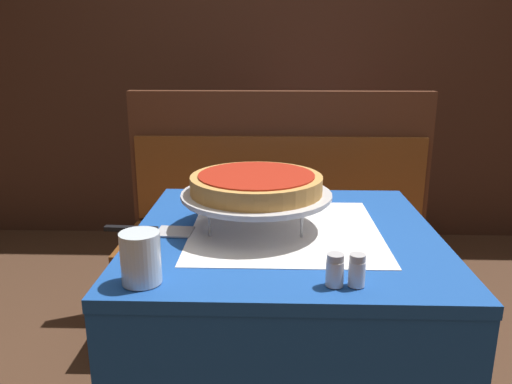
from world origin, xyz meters
TOP-DOWN VIEW (x-y plane):
  - dining_table_front at (0.00, 0.00)m, footprint 0.82×0.82m
  - dining_table_rear at (0.24, 1.55)m, footprint 0.61×0.61m
  - booth_bench at (-0.00, 0.76)m, footprint 1.35×0.51m
  - back_wall_panel at (0.00, 2.03)m, footprint 6.00×0.04m
  - pizza_pan_stand at (-0.08, 0.01)m, footprint 0.41×0.41m
  - deep_dish_pizza at (-0.08, 0.01)m, footprint 0.35×0.35m
  - pizza_server at (-0.36, -0.03)m, footprint 0.24×0.09m
  - water_glass_near at (-0.31, -0.33)m, footprint 0.08×0.08m
  - salt_shaker at (0.09, -0.33)m, footprint 0.04×0.04m
  - pepper_shaker at (0.14, -0.33)m, footprint 0.03×0.03m
  - napkin_holder at (-0.09, 0.36)m, footprint 0.10×0.05m
  - condiment_caddy at (0.32, 1.52)m, footprint 0.14×0.14m

SIDE VIEW (x-z plane):
  - booth_bench at x=0.00m, z-range -0.22..0.84m
  - dining_table_rear at x=0.24m, z-range 0.25..1.02m
  - dining_table_front at x=0.00m, z-range 0.26..1.02m
  - pizza_server at x=-0.36m, z-range 0.76..0.77m
  - pepper_shaker at x=0.14m, z-range 0.76..0.83m
  - salt_shaker at x=0.09m, z-range 0.76..0.83m
  - condiment_caddy at x=0.32m, z-range 0.73..0.88m
  - napkin_holder at x=-0.09m, z-range 0.76..0.85m
  - water_glass_near at x=-0.31m, z-range 0.76..0.87m
  - pizza_pan_stand at x=-0.08m, z-range 0.80..0.90m
  - deep_dish_pizza at x=-0.08m, z-range 0.86..0.91m
  - back_wall_panel at x=0.00m, z-range 0.00..2.40m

